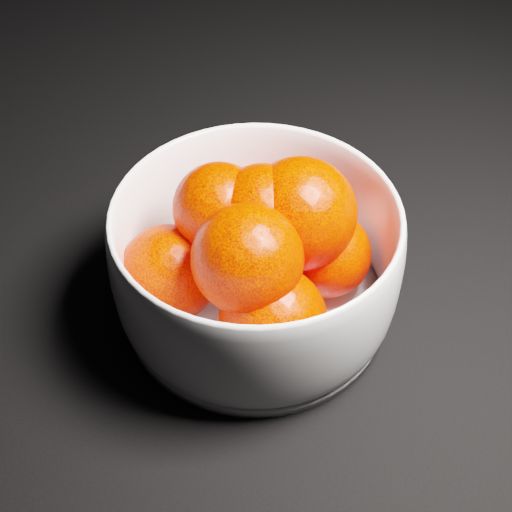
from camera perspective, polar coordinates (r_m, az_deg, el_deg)
bowl at (r=0.51m, az=0.00°, el=-0.39°), size 0.21×0.21×0.10m
orange_pile at (r=0.50m, az=0.05°, el=0.81°), size 0.17×0.16×0.12m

